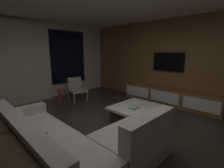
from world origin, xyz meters
TOP-DOWN VIEW (x-y plane):
  - floor at (0.00, 0.00)m, footprint 9.20×9.20m
  - back_wall_with_window at (-0.06, 3.62)m, footprint 6.60×0.30m
  - media_wall at (3.06, 0.00)m, footprint 0.12×7.80m
  - sectional_couch at (-0.91, -0.13)m, footprint 1.98×2.50m
  - coffee_table at (1.07, 0.00)m, footprint 1.16×1.16m
  - book_stack_on_coffee_table at (0.91, 0.03)m, footprint 0.25×0.18m
  - accent_chair_near_window at (1.00, 2.61)m, footprint 0.62×0.64m
  - side_stool at (0.40, 2.56)m, footprint 0.32×0.32m
  - media_console at (2.77, 0.05)m, footprint 0.46×3.10m
  - mounted_tv at (2.95, 0.25)m, footprint 0.05×1.03m

SIDE VIEW (x-z plane):
  - floor at x=0.00m, z-range 0.00..0.00m
  - coffee_table at x=1.07m, z-range 0.01..0.37m
  - media_console at x=2.77m, z-range -0.01..0.51m
  - sectional_couch at x=-0.91m, z-range -0.12..0.70m
  - side_stool at x=0.40m, z-range 0.14..0.60m
  - book_stack_on_coffee_table at x=0.91m, z-range 0.36..0.41m
  - accent_chair_near_window at x=1.00m, z-range 0.04..0.82m
  - back_wall_with_window at x=-0.06m, z-range -0.01..2.69m
  - mounted_tv at x=2.95m, z-range 1.05..1.65m
  - media_wall at x=3.06m, z-range 0.00..2.70m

